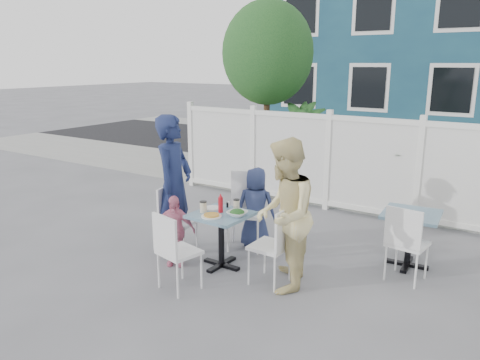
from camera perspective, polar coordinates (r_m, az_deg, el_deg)
The scene contains 29 objects.
ground at distance 6.14m, azimuth 0.57°, elevation -9.11°, with size 80.00×80.00×0.00m, color slate.
near_sidewalk at distance 9.39m, azimuth 13.17°, elevation -1.15°, with size 24.00×2.60×0.01m, color gray.
street at distance 12.85m, azimuth 18.92°, elevation 2.52°, with size 24.00×5.00×0.01m, color black.
far_sidewalk at distance 15.83m, azimuth 21.78°, elevation 4.35°, with size 24.00×1.60×0.01m, color gray.
building at distance 19.09m, azimuth 23.30°, elevation 14.78°, with size 11.00×6.00×6.00m.
fence_back at distance 7.90m, azimuth 10.63°, elevation 1.93°, with size 5.86×0.08×1.60m.
tree at distance 9.29m, azimuth 3.36°, elevation 15.17°, with size 1.80×1.62×3.59m.
utility_cabinet at distance 10.61m, azimuth -0.01°, elevation 4.43°, with size 0.68×0.49×1.26m, color gold.
potted_shrub_a at distance 8.88m, azimuth 7.07°, elevation 3.87°, with size 0.96×0.96×1.71m, color #16401B.
potted_shrub_b at distance 8.09m, azimuth 21.33°, elevation 1.02°, with size 1.30×1.13×1.44m, color #16401B.
main_table at distance 5.63m, azimuth -2.31°, elevation -5.56°, with size 0.66×0.66×0.68m.
spare_table at distance 5.99m, azimuth 20.06°, elevation -5.18°, with size 0.69×0.69×0.68m.
chair_left at distance 6.08m, azimuth -8.11°, elevation -4.25°, with size 0.47×0.48×0.89m.
chair_right at distance 5.19m, azimuth 4.42°, elevation -7.36°, with size 0.40×0.41×0.90m.
chair_back at distance 6.24m, azimuth 0.79°, elevation -2.94°, with size 0.59×0.59×1.01m.
chair_near at distance 5.09m, azimuth -8.13°, elevation -8.04°, with size 0.47×0.46×0.88m.
chair_spare at distance 5.55m, azimuth 19.54°, elevation -6.76°, with size 0.45×0.43×0.89m.
man at distance 6.03m, azimuth -8.05°, elevation -0.61°, with size 0.66×0.43×1.80m, color #1A244E.
woman at distance 5.04m, azimuth 5.39°, elevation -4.29°, with size 0.81×0.63×1.67m, color gold.
boy at distance 6.24m, azimuth 1.94°, elevation -3.37°, with size 0.53×0.35×1.09m, color navy.
toddler at distance 5.76m, azimuth -8.00°, elevation -6.12°, with size 0.52×0.21×0.88m, color pink.
plate_main at distance 5.46m, azimuth -3.50°, elevation -4.44°, with size 0.24×0.24×0.02m, color white.
plate_side at distance 5.76m, azimuth -3.43°, elevation -3.44°, with size 0.21×0.21×0.01m, color white.
salad_bowl at distance 5.48m, azimuth -0.35°, elevation -4.12°, with size 0.23×0.23×0.06m, color white.
coffee_cup_a at distance 5.62m, azimuth -4.50°, elevation -3.33°, with size 0.08×0.08×0.12m, color beige.
coffee_cup_b at distance 5.73m, azimuth -0.44°, elevation -3.01°, with size 0.07×0.07×0.11m, color beige.
ketchup_bottle at distance 5.60m, azimuth -2.38°, elevation -3.05°, with size 0.06×0.06×0.19m, color #B0101C.
salt_shaker at distance 5.81m, azimuth -1.41°, elevation -2.99°, with size 0.03×0.03×0.07m, color white.
pepper_shaker at distance 5.80m, azimuth -1.54°, elevation -3.04°, with size 0.03×0.03×0.06m, color black.
Camera 1 is at (3.03, -4.75, 2.42)m, focal length 35.00 mm.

